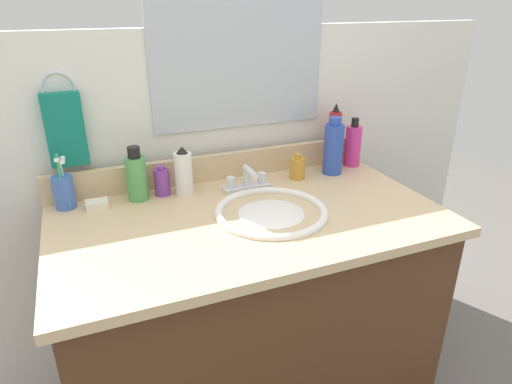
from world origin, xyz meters
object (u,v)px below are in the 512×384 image
(bottle_lotion_white, at_px, (184,172))
(cup_blue_plastic, at_px, (64,191))
(bottle_toner_green, at_px, (137,177))
(bottle_spray_red, at_px, (334,137))
(bottle_cream_purple, at_px, (162,182))
(bottle_oil_amber, at_px, (298,168))
(hand_towel, at_px, (65,130))
(faucet, at_px, (247,181))
(bottle_soap_pink, at_px, (353,145))
(bottle_shampoo_blue, at_px, (333,148))
(soap_bar, at_px, (97,204))

(bottle_lotion_white, xyz_separation_m, cup_blue_plastic, (-0.36, 0.04, -0.02))
(bottle_toner_green, distance_m, bottle_lotion_white, 0.14)
(bottle_spray_red, relative_size, cup_blue_plastic, 1.37)
(bottle_cream_purple, xyz_separation_m, bottle_oil_amber, (0.46, -0.04, -0.01))
(hand_towel, bearing_deg, faucet, -15.49)
(bottle_spray_red, bearing_deg, cup_blue_plastic, -178.64)
(bottle_cream_purple, distance_m, cup_blue_plastic, 0.29)
(hand_towel, bearing_deg, bottle_soap_pink, -4.65)
(bottle_shampoo_blue, distance_m, bottle_spray_red, 0.09)
(hand_towel, relative_size, bottle_cream_purple, 2.23)
(bottle_spray_red, height_order, cup_blue_plastic, bottle_spray_red)
(bottle_lotion_white, bearing_deg, bottle_oil_amber, -2.50)
(bottle_soap_pink, bearing_deg, cup_blue_plastic, 179.38)
(bottle_toner_green, xyz_separation_m, bottle_spray_red, (0.73, 0.04, 0.03))
(hand_towel, height_order, bottle_oil_amber, hand_towel)
(bottle_toner_green, relative_size, soap_bar, 2.68)
(hand_towel, relative_size, bottle_toner_green, 1.28)
(hand_towel, relative_size, soap_bar, 3.44)
(faucet, distance_m, bottle_oil_amber, 0.20)
(bottle_toner_green, bearing_deg, bottle_shampoo_blue, -2.77)
(bottle_cream_purple, distance_m, soap_bar, 0.21)
(bottle_toner_green, height_order, bottle_shampoo_blue, bottle_shampoo_blue)
(bottle_toner_green, relative_size, cup_blue_plastic, 1.01)
(bottle_shampoo_blue, bearing_deg, bottle_soap_pink, 21.11)
(hand_towel, height_order, faucet, hand_towel)
(bottle_spray_red, bearing_deg, soap_bar, -175.93)
(bottle_soap_pink, bearing_deg, bottle_spray_red, 152.42)
(hand_towel, height_order, bottle_soap_pink, hand_towel)
(bottle_oil_amber, bearing_deg, faucet, -173.33)
(bottle_shampoo_blue, distance_m, bottle_lotion_white, 0.54)
(bottle_soap_pink, distance_m, cup_blue_plastic, 1.00)
(cup_blue_plastic, bearing_deg, bottle_spray_red, 1.36)
(bottle_cream_purple, height_order, cup_blue_plastic, cup_blue_plastic)
(faucet, distance_m, bottle_toner_green, 0.35)
(faucet, relative_size, bottle_soap_pink, 0.89)
(bottle_shampoo_blue, bearing_deg, faucet, -176.12)
(bottle_cream_purple, distance_m, bottle_shampoo_blue, 0.61)
(hand_towel, height_order, bottle_cream_purple, hand_towel)
(hand_towel, distance_m, bottle_shampoo_blue, 0.88)
(bottle_lotion_white, bearing_deg, hand_towel, 162.04)
(bottle_toner_green, relative_size, bottle_lotion_white, 1.08)
(faucet, bearing_deg, cup_blue_plastic, 172.12)
(bottle_oil_amber, xyz_separation_m, bottle_spray_red, (0.19, 0.08, 0.07))
(hand_towel, bearing_deg, bottle_lotion_white, -17.96)
(bottle_toner_green, distance_m, cup_blue_plastic, 0.21)
(hand_towel, xyz_separation_m, bottle_soap_pink, (0.97, -0.08, -0.14))
(bottle_toner_green, xyz_separation_m, cup_blue_plastic, (-0.21, 0.02, -0.02))
(bottle_soap_pink, xyz_separation_m, bottle_toner_green, (-0.79, -0.01, -0.00))
(bottle_soap_pink, distance_m, bottle_cream_purple, 0.71)
(bottle_cream_purple, bearing_deg, bottle_lotion_white, -17.98)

